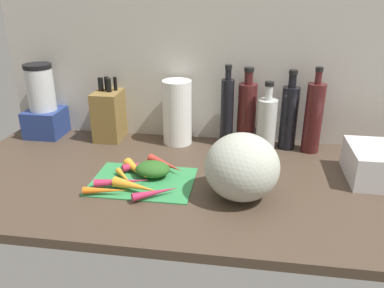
{
  "coord_description": "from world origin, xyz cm",
  "views": [
    {
      "loc": [
        16.34,
        -116.33,
        61.5
      ],
      "look_at": [
        -0.54,
        -3.77,
        13.77
      ],
      "focal_mm": 36.21,
      "sensor_mm": 36.0,
      "label": 1
    }
  ],
  "objects_px": {
    "carrot_7": "(156,193)",
    "blender_appliance": "(43,106)",
    "cutting_board": "(143,181)",
    "carrot_0": "(137,170)",
    "paper_towel_roll": "(177,113)",
    "bottle_3": "(289,116)",
    "carrot_3": "(144,164)",
    "bottle_0": "(227,111)",
    "carrot_2": "(124,177)",
    "carrot_1": "(122,182)",
    "bottle_4": "(313,117)",
    "bottle_1": "(247,113)",
    "carrot_5": "(105,190)",
    "winter_squash": "(242,167)",
    "knife_block": "(109,114)",
    "carrot_4": "(136,186)",
    "bottle_2": "(266,124)",
    "carrot_6": "(166,164)"
  },
  "relations": [
    {
      "from": "carrot_3",
      "to": "bottle_0",
      "type": "bearing_deg",
      "value": 45.42
    },
    {
      "from": "knife_block",
      "to": "winter_squash",
      "type": "bearing_deg",
      "value": -36.46
    },
    {
      "from": "carrot_5",
      "to": "winter_squash",
      "type": "bearing_deg",
      "value": 7.79
    },
    {
      "from": "carrot_3",
      "to": "blender_appliance",
      "type": "distance_m",
      "value": 0.58
    },
    {
      "from": "carrot_4",
      "to": "bottle_4",
      "type": "bearing_deg",
      "value": 36.11
    },
    {
      "from": "carrot_7",
      "to": "bottle_3",
      "type": "relative_size",
      "value": 0.47
    },
    {
      "from": "carrot_2",
      "to": "bottle_2",
      "type": "relative_size",
      "value": 0.4
    },
    {
      "from": "carrot_2",
      "to": "blender_appliance",
      "type": "bearing_deg",
      "value": 141.92
    },
    {
      "from": "knife_block",
      "to": "bottle_3",
      "type": "xyz_separation_m",
      "value": [
        0.73,
        0.0,
        0.03
      ]
    },
    {
      "from": "paper_towel_roll",
      "to": "knife_block",
      "type": "bearing_deg",
      "value": 177.82
    },
    {
      "from": "bottle_0",
      "to": "carrot_5",
      "type": "bearing_deg",
      "value": -126.12
    },
    {
      "from": "bottle_3",
      "to": "bottle_4",
      "type": "distance_m",
      "value": 0.09
    },
    {
      "from": "blender_appliance",
      "to": "carrot_5",
      "type": "bearing_deg",
      "value": -46.78
    },
    {
      "from": "carrot_3",
      "to": "bottle_0",
      "type": "xyz_separation_m",
      "value": [
        0.27,
        0.27,
        0.12
      ]
    },
    {
      "from": "carrot_7",
      "to": "blender_appliance",
      "type": "relative_size",
      "value": 0.48
    },
    {
      "from": "cutting_board",
      "to": "bottle_2",
      "type": "height_order",
      "value": "bottle_2"
    },
    {
      "from": "paper_towel_roll",
      "to": "bottle_4",
      "type": "bearing_deg",
      "value": -0.75
    },
    {
      "from": "cutting_board",
      "to": "carrot_0",
      "type": "relative_size",
      "value": 2.39
    },
    {
      "from": "carrot_4",
      "to": "carrot_7",
      "type": "height_order",
      "value": "carrot_4"
    },
    {
      "from": "bottle_3",
      "to": "bottle_0",
      "type": "bearing_deg",
      "value": -178.79
    },
    {
      "from": "bottle_3",
      "to": "carrot_7",
      "type": "bearing_deg",
      "value": -132.45
    },
    {
      "from": "cutting_board",
      "to": "carrot_7",
      "type": "distance_m",
      "value": 0.12
    },
    {
      "from": "blender_appliance",
      "to": "bottle_2",
      "type": "distance_m",
      "value": 0.93
    },
    {
      "from": "bottle_1",
      "to": "bottle_2",
      "type": "xyz_separation_m",
      "value": [
        0.08,
        -0.05,
        -0.02
      ]
    },
    {
      "from": "paper_towel_roll",
      "to": "bottle_3",
      "type": "distance_m",
      "value": 0.44
    },
    {
      "from": "cutting_board",
      "to": "carrot_7",
      "type": "relative_size",
      "value": 2.29
    },
    {
      "from": "carrot_7",
      "to": "bottle_3",
      "type": "distance_m",
      "value": 0.64
    },
    {
      "from": "bottle_1",
      "to": "bottle_4",
      "type": "xyz_separation_m",
      "value": [
        0.25,
        -0.03,
        0.01
      ]
    },
    {
      "from": "bottle_1",
      "to": "cutting_board",
      "type": "bearing_deg",
      "value": -131.06
    },
    {
      "from": "cutting_board",
      "to": "blender_appliance",
      "type": "height_order",
      "value": "blender_appliance"
    },
    {
      "from": "carrot_2",
      "to": "carrot_6",
      "type": "height_order",
      "value": "carrot_6"
    },
    {
      "from": "carrot_2",
      "to": "bottle_3",
      "type": "xyz_separation_m",
      "value": [
        0.55,
        0.37,
        0.11
      ]
    },
    {
      "from": "carrot_1",
      "to": "carrot_0",
      "type": "bearing_deg",
      "value": 72.99
    },
    {
      "from": "bottle_4",
      "to": "cutting_board",
      "type": "bearing_deg",
      "value": -148.97
    },
    {
      "from": "carrot_2",
      "to": "bottle_2",
      "type": "xyz_separation_m",
      "value": [
        0.47,
        0.33,
        0.09
      ]
    },
    {
      "from": "carrot_2",
      "to": "paper_towel_roll",
      "type": "distance_m",
      "value": 0.4
    },
    {
      "from": "blender_appliance",
      "to": "bottle_4",
      "type": "relative_size",
      "value": 0.93
    },
    {
      "from": "carrot_0",
      "to": "carrot_2",
      "type": "xyz_separation_m",
      "value": [
        -0.03,
        -0.04,
        -0.01
      ]
    },
    {
      "from": "carrot_1",
      "to": "bottle_4",
      "type": "relative_size",
      "value": 0.53
    },
    {
      "from": "bottle_2",
      "to": "carrot_1",
      "type": "bearing_deg",
      "value": -140.91
    },
    {
      "from": "carrot_5",
      "to": "winter_squash",
      "type": "distance_m",
      "value": 0.43
    },
    {
      "from": "knife_block",
      "to": "carrot_5",
      "type": "bearing_deg",
      "value": -72.57
    },
    {
      "from": "carrot_0",
      "to": "carrot_4",
      "type": "relative_size",
      "value": 0.92
    },
    {
      "from": "carrot_2",
      "to": "paper_towel_roll",
      "type": "relative_size",
      "value": 0.42
    },
    {
      "from": "knife_block",
      "to": "paper_towel_roll",
      "type": "height_order",
      "value": "paper_towel_roll"
    },
    {
      "from": "carrot_1",
      "to": "paper_towel_roll",
      "type": "bearing_deg",
      "value": 75.02
    },
    {
      "from": "carrot_7",
      "to": "knife_block",
      "type": "height_order",
      "value": "knife_block"
    },
    {
      "from": "winter_squash",
      "to": "carrot_4",
      "type": "bearing_deg",
      "value": -175.19
    },
    {
      "from": "carrot_4",
      "to": "carrot_7",
      "type": "xyz_separation_m",
      "value": [
        0.07,
        -0.02,
        -0.0
      ]
    },
    {
      "from": "carrot_0",
      "to": "bottle_1",
      "type": "bearing_deg",
      "value": 43.48
    }
  ]
}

